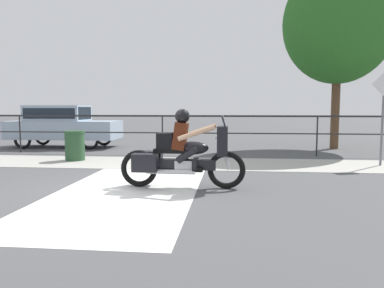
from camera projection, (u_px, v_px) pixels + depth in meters
ground_plane at (113, 188)px, 7.39m from camera, size 120.00×120.00×0.00m
sidewalk_band at (150, 163)px, 10.76m from camera, size 44.00×2.40×0.01m
crosswalk_band at (128, 190)px, 7.16m from camera, size 2.63×6.00×0.01m
fence_railing at (162, 124)px, 12.64m from camera, size 36.00×0.05×1.33m
motorcycle at (182, 153)px, 7.35m from camera, size 2.48×0.76×1.56m
parked_car at (62, 124)px, 14.96m from camera, size 4.32×1.70×1.68m
trash_bin at (75, 146)px, 11.19m from camera, size 0.60×0.60×0.89m
street_sign at (383, 108)px, 10.09m from camera, size 0.66×0.06×2.55m
tree_behind_sign at (338, 24)px, 14.03m from camera, size 4.11×4.11×7.00m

